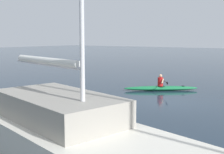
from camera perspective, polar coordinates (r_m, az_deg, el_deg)
The scene contains 4 objects.
ground_plane at distance 16.17m, azimuth 10.81°, elevation -4.64°, with size 160.00×160.00×0.00m, color #1E2D3D.
kayak at distance 19.45m, azimuth 9.21°, elevation -2.10°, with size 4.10×3.31×0.30m.
kayaker at distance 19.38m, azimuth 9.19°, elevation -0.74°, with size 1.53×2.00×0.76m.
sailboat_nearest_dock at distance 8.63m, azimuth -8.28°, elevation -10.45°, with size 10.33×5.01×14.35m.
Camera 1 is at (-6.41, 14.46, 3.37)m, focal length 48.48 mm.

